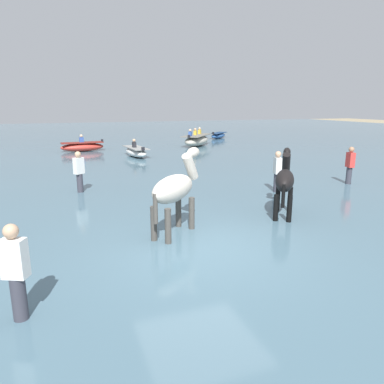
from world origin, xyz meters
TOP-DOWN VIEW (x-y plane):
  - ground_plane at (0.00, 0.00)m, footprint 120.00×120.00m
  - water_surface at (0.00, 10.00)m, footprint 90.00×90.00m
  - horse_lead_pinto at (-0.22, 1.00)m, footprint 1.70×1.56m
  - horse_trailing_black at (2.90, 1.35)m, footprint 1.32×1.64m
  - boat_far_inshore at (10.52, 22.42)m, footprint 2.41×2.41m
  - boat_distant_east at (-1.20, 17.19)m, footprint 2.68×1.13m
  - boat_distant_west at (6.65, 17.58)m, footprint 3.30×3.71m
  - boat_mid_channel at (1.49, 13.69)m, footprint 1.14×2.73m
  - person_onlooker_left at (-3.25, -1.51)m, footprint 0.38×0.32m
  - person_onlooker_right at (-2.01, 5.90)m, footprint 0.38×0.35m
  - person_spectator_far at (4.19, 3.65)m, footprint 0.28×0.36m
  - person_wading_mid at (7.41, 3.82)m, footprint 0.27×0.36m

SIDE VIEW (x-z plane):
  - ground_plane at x=0.00m, z-range 0.00..0.00m
  - water_surface at x=0.00m, z-range 0.00..0.25m
  - boat_far_inshore at x=10.52m, z-range 0.18..0.80m
  - boat_mid_channel at x=1.49m, z-range 0.02..1.02m
  - boat_distant_east at x=-1.20m, z-range 0.02..1.06m
  - boat_distant_west at x=6.65m, z-range 0.02..1.26m
  - person_onlooker_left at x=-3.25m, z-range 0.05..1.68m
  - person_onlooker_right at x=-2.01m, z-range 0.05..1.68m
  - person_spectator_far at x=4.19m, z-range 0.05..1.68m
  - person_wading_mid at x=7.41m, z-range 0.05..1.68m
  - horse_trailing_black at x=2.90m, z-range 0.18..2.14m
  - horse_lead_pinto at x=-0.22m, z-range 0.20..2.34m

